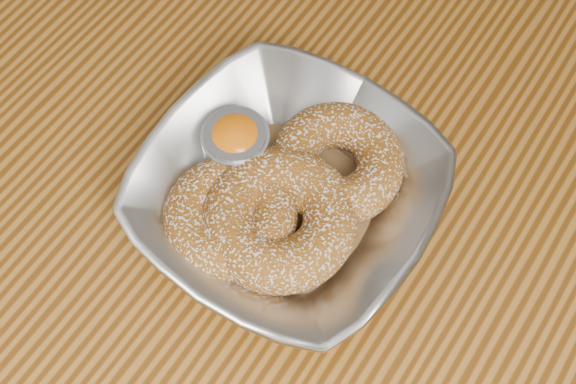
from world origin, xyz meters
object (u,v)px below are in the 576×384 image
Objects in this scene: donut_back at (337,162)px; donut_extra at (231,217)px; table at (224,203)px; donut_front at (279,218)px; ramekin at (236,146)px; serving_bowl at (288,194)px.

donut_back is 0.09m from donut_extra.
donut_extra is at bearing -40.79° from table.
table is 0.16m from donut_back.
donut_front is at bearing 30.30° from donut_extra.
donut_front is (0.09, -0.03, 0.13)m from table.
ramekin is at bearing -154.66° from donut_back.
table is at bearing 139.21° from donut_extra.
serving_bowl is 2.18× the size of donut_extra.
table is at bearing 161.01° from donut_front.
serving_bowl is 0.05m from donut_extra.
ramekin is at bearing 1.36° from table.
serving_bowl is 0.05m from ramekin.
donut_back is at bearing 19.38° from table.
donut_front is 0.07m from ramekin.
donut_back is at bearing 63.79° from donut_extra.
donut_extra is at bearing -121.71° from serving_bowl.
table is 23.65× the size of ramekin.
table is 0.15m from serving_bowl.
donut_front reaches higher than donut_extra.
ramekin is at bearing 153.37° from donut_front.
serving_bowl is 4.17× the size of ramekin.
serving_bowl is 2.10× the size of donut_back.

